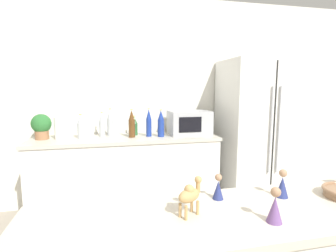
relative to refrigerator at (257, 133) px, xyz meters
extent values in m
cube|color=silver|center=(-1.16, 0.39, 0.38)|extent=(8.00, 0.06, 2.55)
cube|color=white|center=(-1.62, 0.06, -0.46)|extent=(2.06, 0.60, 0.86)
cube|color=beige|center=(-1.62, 0.06, -0.01)|extent=(2.09, 0.63, 0.03)
cube|color=white|center=(0.00, 0.00, 0.00)|extent=(0.87, 0.68, 1.78)
cube|color=black|center=(0.00, -0.34, 0.00)|extent=(0.01, 0.01, 1.71)
cylinder|color=#B2B5BA|center=(-0.05, -0.36, 0.09)|extent=(0.02, 0.02, 0.98)
cylinder|color=#B2B5BA|center=(0.05, -0.36, 0.09)|extent=(0.02, 0.02, 0.98)
cube|color=beige|center=(-1.23, -1.97, 0.02)|extent=(1.91, 0.49, 0.03)
cylinder|color=#9E6B47|center=(-2.52, 0.11, 0.05)|extent=(0.14, 0.14, 0.09)
sphere|color=#2D7033|center=(-2.52, 0.11, 0.18)|extent=(0.21, 0.21, 0.21)
cylinder|color=white|center=(-2.33, 0.07, 0.12)|extent=(0.10, 0.10, 0.24)
cube|color=#B2B5BA|center=(-0.86, 0.08, 0.14)|extent=(0.48, 0.36, 0.28)
cube|color=black|center=(-0.91, -0.10, 0.14)|extent=(0.26, 0.01, 0.17)
cylinder|color=navy|center=(-1.23, -0.02, 0.10)|extent=(0.07, 0.07, 0.19)
cone|color=navy|center=(-1.23, -0.02, 0.25)|extent=(0.07, 0.07, 0.11)
cylinder|color=gold|center=(-1.23, -0.02, 0.31)|extent=(0.03, 0.03, 0.01)
cylinder|color=#B2B7BC|center=(-1.89, 0.16, 0.09)|extent=(0.07, 0.07, 0.17)
cone|color=#B2B7BC|center=(-1.89, 0.16, 0.23)|extent=(0.06, 0.06, 0.10)
cylinder|color=gold|center=(-1.89, 0.16, 0.28)|extent=(0.02, 0.02, 0.01)
cylinder|color=brown|center=(-1.56, 0.01, 0.10)|extent=(0.07, 0.07, 0.20)
cone|color=brown|center=(-1.56, 0.01, 0.26)|extent=(0.07, 0.07, 0.11)
cylinder|color=gold|center=(-1.56, 0.01, 0.32)|extent=(0.03, 0.03, 0.01)
cylinder|color=navy|center=(-1.36, 0.03, 0.10)|extent=(0.06, 0.06, 0.20)
cone|color=navy|center=(-1.36, 0.03, 0.26)|extent=(0.06, 0.06, 0.11)
cylinder|color=gold|center=(-1.36, 0.03, 0.32)|extent=(0.02, 0.02, 0.01)
cylinder|color=#B2B7BC|center=(-1.79, 0.15, 0.10)|extent=(0.07, 0.07, 0.20)
cone|color=#B2B7BC|center=(-1.79, 0.15, 0.26)|extent=(0.07, 0.07, 0.11)
cylinder|color=gold|center=(-1.79, 0.15, 0.32)|extent=(0.03, 0.03, 0.01)
cylinder|color=#B2B7BC|center=(-2.11, 0.06, 0.09)|extent=(0.08, 0.08, 0.17)
cone|color=#B2B7BC|center=(-2.11, 0.06, 0.22)|extent=(0.08, 0.08, 0.09)
cylinder|color=gold|center=(-2.11, 0.06, 0.27)|extent=(0.03, 0.03, 0.01)
cylinder|color=#2D6033|center=(-1.52, 0.15, 0.07)|extent=(0.07, 0.07, 0.14)
cone|color=#2D6033|center=(-1.52, 0.15, 0.19)|extent=(0.07, 0.07, 0.08)
cylinder|color=gold|center=(-1.52, 0.15, 0.23)|extent=(0.03, 0.03, 0.01)
ellipsoid|color=tan|center=(-1.50, -1.96, 0.12)|extent=(0.12, 0.10, 0.06)
sphere|color=tan|center=(-1.50, -1.96, 0.15)|extent=(0.04, 0.04, 0.04)
cylinder|color=tan|center=(-1.45, -1.93, 0.15)|extent=(0.02, 0.02, 0.05)
sphere|color=tan|center=(-1.45, -1.93, 0.18)|extent=(0.03, 0.03, 0.03)
cylinder|color=tan|center=(-1.48, -1.93, 0.07)|extent=(0.01, 0.01, 0.06)
cylinder|color=tan|center=(-1.46, -1.96, 0.07)|extent=(0.01, 0.01, 0.06)
cylinder|color=tan|center=(-1.54, -1.96, 0.07)|extent=(0.01, 0.01, 0.06)
cylinder|color=tan|center=(-1.52, -1.99, 0.07)|extent=(0.01, 0.01, 0.06)
cone|color=navy|center=(-1.01, -1.88, 0.09)|extent=(0.06, 0.06, 0.10)
sphere|color=#A37A5B|center=(-1.01, -1.88, 0.15)|extent=(0.04, 0.04, 0.04)
cone|color=#6B4784|center=(-1.19, -2.08, 0.09)|extent=(0.06, 0.06, 0.10)
sphere|color=#A37A5B|center=(-1.19, -2.08, 0.16)|extent=(0.04, 0.04, 0.04)
cone|color=navy|center=(-1.32, -1.83, 0.08)|extent=(0.05, 0.05, 0.09)
sphere|color=#A37A5B|center=(-1.32, -1.83, 0.14)|extent=(0.03, 0.03, 0.03)
camera|label=1|loc=(-1.80, -2.91, 0.54)|focal=28.00mm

